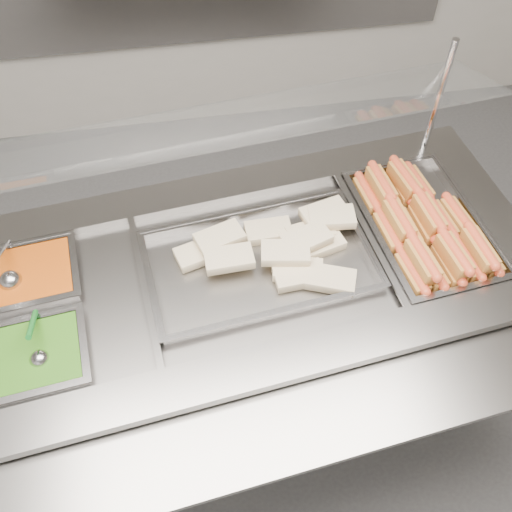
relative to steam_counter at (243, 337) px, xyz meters
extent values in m
plane|color=#4C4C4F|center=(-0.03, -0.51, -0.48)|extent=(6.00, 6.00, 0.00)
cube|color=slate|center=(0.00, 0.00, -0.01)|extent=(2.00, 1.02, 0.93)
cube|color=gray|center=(0.04, -0.37, 0.47)|extent=(2.01, 0.37, 0.03)
cube|color=gray|center=(-0.04, 0.37, 0.47)|extent=(2.01, 0.37, 0.03)
cube|color=gray|center=(0.93, 0.11, 0.47)|extent=(0.21, 0.62, 0.03)
cube|color=black|center=(0.00, 0.00, 0.34)|extent=(1.79, 0.81, 0.02)
cube|color=gray|center=(0.46, 0.05, 0.48)|extent=(0.09, 0.61, 0.01)
cube|color=gray|center=(-0.32, -0.04, 0.48)|extent=(0.09, 0.61, 0.01)
cube|color=gray|center=(0.06, -0.55, 0.43)|extent=(1.94, 0.49, 0.02)
cylinder|color=silver|center=(0.79, 0.44, 0.72)|extent=(0.03, 0.03, 0.47)
cube|color=silver|center=(-0.03, 0.22, 0.89)|extent=(1.79, 0.51, 0.09)
cube|color=#A82F09|center=(-0.70, 0.07, 0.44)|extent=(0.32, 0.27, 0.09)
cube|color=#1E560D|center=(-0.67, -0.23, 0.44)|extent=(0.32, 0.27, 0.09)
cube|color=#AA6823|center=(0.55, -0.12, 0.46)|extent=(0.08, 0.17, 0.06)
cylinder|color=red|center=(0.55, -0.12, 0.49)|extent=(0.06, 0.18, 0.03)
cube|color=#AA6823|center=(0.53, 0.06, 0.46)|extent=(0.07, 0.17, 0.06)
cylinder|color=red|center=(0.53, 0.06, 0.49)|extent=(0.05, 0.18, 0.03)
cube|color=#AA6823|center=(0.51, 0.25, 0.46)|extent=(0.07, 0.17, 0.06)
cylinder|color=red|center=(0.51, 0.25, 0.49)|extent=(0.05, 0.18, 0.03)
cube|color=#AA6823|center=(0.62, -0.12, 0.46)|extent=(0.08, 0.17, 0.06)
cylinder|color=red|center=(0.62, -0.12, 0.49)|extent=(0.06, 0.18, 0.03)
cube|color=#AA6823|center=(0.60, 0.07, 0.46)|extent=(0.07, 0.16, 0.06)
cylinder|color=red|center=(0.60, 0.07, 0.49)|extent=(0.05, 0.18, 0.03)
cube|color=#AA6823|center=(0.57, 0.26, 0.46)|extent=(0.07, 0.16, 0.06)
cylinder|color=red|center=(0.57, 0.26, 0.49)|extent=(0.05, 0.18, 0.03)
cube|color=#AA6823|center=(0.68, -0.11, 0.46)|extent=(0.07, 0.17, 0.06)
cylinder|color=red|center=(0.68, -0.11, 0.49)|extent=(0.05, 0.18, 0.03)
cube|color=#AA6823|center=(0.66, 0.08, 0.46)|extent=(0.07, 0.16, 0.06)
cylinder|color=red|center=(0.66, 0.08, 0.49)|extent=(0.05, 0.18, 0.03)
cube|color=#AA6823|center=(0.64, 0.26, 0.46)|extent=(0.07, 0.16, 0.06)
cylinder|color=red|center=(0.64, 0.26, 0.49)|extent=(0.05, 0.18, 0.03)
cube|color=#AA6823|center=(0.75, -0.10, 0.46)|extent=(0.08, 0.17, 0.06)
cylinder|color=red|center=(0.75, -0.10, 0.49)|extent=(0.05, 0.18, 0.03)
cube|color=#AA6823|center=(0.73, 0.09, 0.46)|extent=(0.08, 0.17, 0.06)
cylinder|color=red|center=(0.73, 0.09, 0.49)|extent=(0.06, 0.18, 0.03)
cube|color=#AA6823|center=(0.71, 0.27, 0.46)|extent=(0.08, 0.17, 0.06)
cylinder|color=red|center=(0.71, 0.27, 0.49)|extent=(0.06, 0.18, 0.03)
cube|color=#AA6823|center=(0.82, -0.09, 0.46)|extent=(0.07, 0.17, 0.06)
cylinder|color=red|center=(0.82, -0.09, 0.49)|extent=(0.05, 0.18, 0.03)
cube|color=#AA6823|center=(0.80, 0.09, 0.46)|extent=(0.08, 0.17, 0.06)
cylinder|color=red|center=(0.80, 0.09, 0.49)|extent=(0.06, 0.18, 0.03)
cube|color=#AA6823|center=(0.58, -0.11, 0.52)|extent=(0.08, 0.17, 0.06)
cylinder|color=red|center=(0.58, -0.11, 0.54)|extent=(0.06, 0.18, 0.03)
cube|color=#AA6823|center=(0.56, 0.07, 0.52)|extent=(0.07, 0.17, 0.06)
cylinder|color=red|center=(0.56, 0.07, 0.54)|extent=(0.05, 0.18, 0.03)
cube|color=#AA6823|center=(0.55, 0.24, 0.52)|extent=(0.07, 0.17, 0.06)
cylinder|color=red|center=(0.55, 0.24, 0.54)|extent=(0.05, 0.18, 0.03)
cube|color=#AA6823|center=(0.69, -0.11, 0.52)|extent=(0.08, 0.17, 0.06)
cylinder|color=red|center=(0.69, -0.11, 0.54)|extent=(0.06, 0.18, 0.03)
cube|color=#AA6823|center=(0.67, 0.08, 0.52)|extent=(0.07, 0.17, 0.06)
cylinder|color=red|center=(0.67, 0.08, 0.54)|extent=(0.05, 0.18, 0.03)
cube|color=#AA6823|center=(0.64, 0.26, 0.52)|extent=(0.08, 0.17, 0.06)
cylinder|color=red|center=(0.64, 0.26, 0.54)|extent=(0.06, 0.18, 0.03)
cube|color=#AA6823|center=(0.78, -0.10, 0.52)|extent=(0.07, 0.17, 0.06)
cylinder|color=red|center=(0.78, -0.10, 0.54)|extent=(0.05, 0.18, 0.03)
cube|color=tan|center=(0.12, 0.14, 0.47)|extent=(0.16, 0.09, 0.03)
cube|color=tan|center=(0.28, 0.05, 0.47)|extent=(0.18, 0.13, 0.03)
cube|color=tan|center=(0.23, 0.08, 0.47)|extent=(0.18, 0.12, 0.03)
cube|color=tan|center=(0.28, -0.11, 0.48)|extent=(0.18, 0.14, 0.03)
cube|color=tan|center=(0.18, -0.05, 0.48)|extent=(0.18, 0.13, 0.03)
cube|color=tan|center=(-0.13, 0.07, 0.47)|extent=(0.18, 0.13, 0.03)
cube|color=tan|center=(0.18, -0.07, 0.47)|extent=(0.17, 0.10, 0.03)
cube|color=tan|center=(0.26, 0.10, 0.47)|extent=(0.17, 0.12, 0.03)
cube|color=tan|center=(0.34, 0.13, 0.51)|extent=(0.17, 0.11, 0.03)
cube|color=tan|center=(0.15, 0.00, 0.51)|extent=(0.17, 0.12, 0.03)
cube|color=tan|center=(-0.06, 0.10, 0.50)|extent=(0.18, 0.14, 0.03)
cube|color=tan|center=(0.32, 0.16, 0.50)|extent=(0.18, 0.13, 0.03)
cube|color=tan|center=(0.23, 0.05, 0.51)|extent=(0.18, 0.14, 0.03)
cube|color=tan|center=(-0.04, 0.01, 0.50)|extent=(0.16, 0.10, 0.03)
sphere|color=#A5A5AA|center=(-0.74, 0.05, 0.48)|extent=(0.07, 0.07, 0.07)
cylinder|color=#A5A5AA|center=(-0.75, 0.13, 0.55)|extent=(0.03, 0.17, 0.12)
sphere|color=#A5A5AA|center=(-0.63, -0.25, 0.48)|extent=(0.06, 0.06, 0.06)
cylinder|color=#136D23|center=(-0.64, -0.17, 0.54)|extent=(0.03, 0.16, 0.10)
camera|label=1|loc=(-0.13, -1.13, 1.99)|focal=40.00mm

